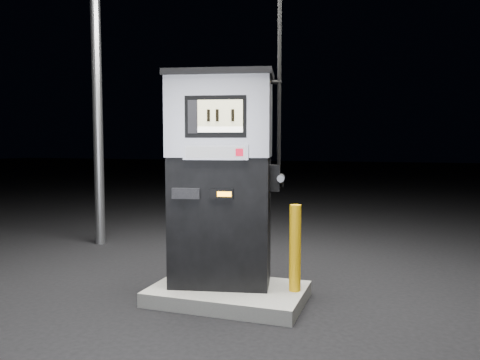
% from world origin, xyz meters
% --- Properties ---
extents(ground, '(80.00, 80.00, 0.00)m').
position_xyz_m(ground, '(0.00, 0.00, 0.00)').
color(ground, black).
rests_on(ground, ground).
extents(pump_island, '(1.60, 1.00, 0.15)m').
position_xyz_m(pump_island, '(0.00, 0.00, 0.07)').
color(pump_island, '#62625E').
rests_on(pump_island, ground).
extents(fuel_dispenser, '(1.31, 0.89, 4.70)m').
position_xyz_m(fuel_dispenser, '(-0.11, 0.10, 1.31)').
color(fuel_dispenser, black).
rests_on(fuel_dispenser, pump_island).
extents(bollard_left, '(0.13, 0.13, 0.82)m').
position_xyz_m(bollard_left, '(-0.74, 0.18, 0.56)').
color(bollard_left, '#F7B20D').
rests_on(bollard_left, pump_island).
extents(bollard_right, '(0.13, 0.13, 0.89)m').
position_xyz_m(bollard_right, '(0.70, 0.10, 0.60)').
color(bollard_right, '#F7B20D').
rests_on(bollard_right, pump_island).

